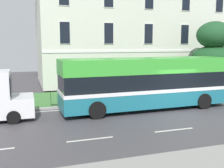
{
  "coord_description": "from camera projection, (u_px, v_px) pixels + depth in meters",
  "views": [
    {
      "loc": [
        -8.46,
        -12.33,
        3.97
      ],
      "look_at": [
        -2.75,
        5.25,
        1.2
      ],
      "focal_mm": 42.94,
      "sensor_mm": 36.0,
      "label": 1
    }
  ],
  "objects": [
    {
      "name": "iron_verge_railing",
      "position": [
        181.0,
        90.0,
        19.51
      ],
      "size": [
        18.63,
        0.04,
        0.97
      ],
      "color": "black",
      "rests_on": "ground_plane"
    },
    {
      "name": "georgian_townhouse",
      "position": [
        130.0,
        20.0,
        28.07
      ],
      "size": [
        19.19,
        8.94,
        12.53
      ],
      "color": "silver",
      "rests_on": "ground_plane"
    },
    {
      "name": "ground_plane",
      "position": [
        179.0,
        112.0,
        15.72
      ],
      "size": [
        60.0,
        56.0,
        0.18
      ],
      "color": "#454145"
    },
    {
      "name": "single_decker_bus",
      "position": [
        146.0,
        82.0,
        16.31
      ],
      "size": [
        10.47,
        2.79,
        3.13
      ],
      "rotation": [
        0.0,
        0.0,
        0.02
      ],
      "color": "#1D6D7F",
      "rests_on": "ground_plane"
    },
    {
      "name": "litter_bin",
      "position": [
        116.0,
        92.0,
        18.46
      ],
      "size": [
        0.51,
        0.51,
        1.19
      ],
      "color": "black",
      "rests_on": "ground_plane"
    },
    {
      "name": "evergreen_tree",
      "position": [
        214.0,
        61.0,
        23.45
      ],
      "size": [
        4.25,
        4.25,
        5.86
      ],
      "color": "#423328",
      "rests_on": "ground_plane"
    }
  ]
}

